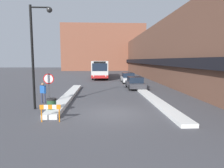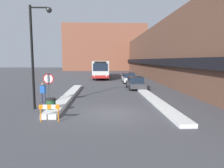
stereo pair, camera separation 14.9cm
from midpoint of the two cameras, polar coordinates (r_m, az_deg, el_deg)
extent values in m
plane|color=#47474C|center=(12.56, -0.18, -8.37)|extent=(160.00, 160.00, 0.00)
cube|color=brown|center=(37.64, 13.52, 8.30)|extent=(5.00, 60.00, 8.75)
cube|color=black|center=(36.95, 9.34, 6.37)|extent=(0.50, 60.00, 0.90)
cube|color=brown|center=(65.64, -2.49, 10.26)|extent=(26.00, 8.00, 14.43)
cube|color=silver|center=(18.04, -12.55, -3.38)|extent=(0.90, 13.20, 0.29)
cube|color=silver|center=(17.29, 11.13, -3.91)|extent=(0.90, 14.68, 0.22)
cube|color=silver|center=(37.17, -3.56, 4.51)|extent=(2.67, 11.95, 2.68)
cube|color=red|center=(37.24, -3.55, 2.82)|extent=(2.69, 11.97, 0.47)
cube|color=#192333|center=(37.16, -3.56, 5.09)|extent=(2.69, 11.00, 0.74)
cube|color=#192333|center=(31.18, -3.67, 4.81)|extent=(2.35, 0.03, 1.20)
cube|color=black|center=(31.16, -3.69, 6.20)|extent=(1.87, 0.03, 0.28)
sphere|color=#F2EAC6|center=(31.27, -5.42, 2.25)|extent=(0.20, 0.20, 0.20)
sphere|color=#F2EAC6|center=(31.25, -1.89, 2.27)|extent=(0.20, 0.20, 0.20)
cylinder|color=black|center=(33.59, -5.68, 2.10)|extent=(0.28, 1.07, 1.07)
cylinder|color=black|center=(33.56, -1.53, 2.12)|extent=(0.28, 1.07, 1.07)
cylinder|color=black|center=(40.97, -5.19, 2.95)|extent=(0.28, 1.07, 1.07)
cylinder|color=black|center=(40.95, -1.80, 2.98)|extent=(0.28, 1.07, 1.07)
cube|color=#38383D|center=(23.25, 6.43, -0.11)|extent=(1.79, 4.26, 0.52)
cube|color=#192333|center=(23.29, 6.41, 1.31)|extent=(1.58, 2.34, 0.62)
cylinder|color=black|center=(22.14, 9.06, -1.01)|extent=(0.20, 0.61, 0.61)
cylinder|color=black|center=(21.86, 4.88, -1.05)|extent=(0.20, 0.61, 0.61)
cylinder|color=black|center=(24.71, 7.79, -0.18)|extent=(0.20, 0.61, 0.61)
cylinder|color=black|center=(24.45, 4.04, -0.20)|extent=(0.20, 0.61, 0.61)
cube|color=silver|center=(29.42, 4.44, 1.43)|extent=(1.82, 4.27, 0.54)
cube|color=#192333|center=(29.48, 4.43, 2.61)|extent=(1.60, 2.35, 0.65)
cylinder|color=black|center=(28.26, 6.45, 0.76)|extent=(0.20, 0.64, 0.64)
cylinder|color=black|center=(28.04, 3.11, 0.74)|extent=(0.20, 0.64, 0.64)
cylinder|color=black|center=(30.86, 5.65, 1.28)|extent=(0.20, 0.64, 0.64)
cylinder|color=black|center=(30.66, 2.59, 1.27)|extent=(0.20, 0.64, 0.64)
cylinder|color=gray|center=(15.35, -17.81, -1.47)|extent=(0.07, 0.07, 2.32)
cylinder|color=red|center=(15.25, -17.93, 1.42)|extent=(0.76, 0.03, 0.76)
cylinder|color=white|center=(15.23, -17.95, 1.42)|extent=(0.62, 0.01, 0.62)
cylinder|color=black|center=(14.25, -22.01, 6.78)|extent=(0.16, 0.16, 6.80)
cylinder|color=black|center=(14.46, -20.23, 19.87)|extent=(1.20, 0.10, 0.10)
sphere|color=black|center=(14.27, -17.76, 19.53)|extent=(0.36, 0.36, 0.36)
cylinder|color=#333851|center=(16.38, -19.67, -3.78)|extent=(0.12, 0.12, 0.78)
cylinder|color=#333851|center=(16.21, -18.90, -3.86)|extent=(0.12, 0.12, 0.78)
cube|color=#1E51A3|center=(16.19, -19.38, -1.44)|extent=(0.46, 0.34, 0.58)
sphere|color=#9E7556|center=(16.14, -19.43, -0.04)|extent=(0.21, 0.21, 0.21)
cylinder|color=#1E51A3|center=(16.32, -19.96, -1.51)|extent=(0.09, 0.09, 0.55)
cylinder|color=#1E51A3|center=(16.06, -18.78, -1.59)|extent=(0.09, 0.09, 0.55)
cylinder|color=#234C2D|center=(12.99, -17.17, -6.23)|extent=(0.56, 0.56, 0.85)
cylinder|color=black|center=(12.90, -17.25, -4.17)|extent=(0.59, 0.59, 0.10)
cylinder|color=orange|center=(11.41, -19.83, -8.53)|extent=(0.06, 0.06, 0.70)
cylinder|color=orange|center=(11.18, -15.18, -8.68)|extent=(0.06, 0.06, 0.70)
cube|color=orange|center=(11.29, -19.79, -6.23)|extent=(0.22, 0.04, 0.24)
cube|color=white|center=(11.23, -18.71, -6.26)|extent=(0.22, 0.04, 0.24)
cube|color=orange|center=(11.17, -17.62, -6.28)|extent=(0.22, 0.04, 0.24)
cube|color=white|center=(11.12, -16.51, -6.31)|extent=(0.22, 0.04, 0.24)
cube|color=orange|center=(11.07, -15.40, -6.33)|extent=(0.22, 0.04, 0.24)
camera|label=1|loc=(0.07, -90.25, -0.03)|focal=32.00mm
camera|label=2|loc=(0.07, 89.75, 0.03)|focal=32.00mm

